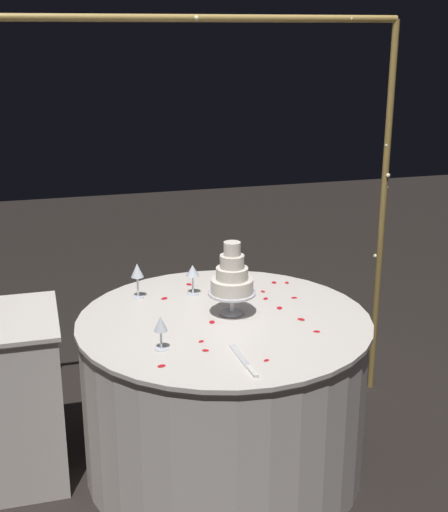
# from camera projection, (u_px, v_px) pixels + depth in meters

# --- Properties ---
(ground_plane) EXTENTS (12.00, 12.00, 0.00)m
(ground_plane) POSITION_uv_depth(u_px,v_px,m) (224.00, 463.00, 3.42)
(ground_plane) COLOR black
(decorative_arch) EXTENTS (2.14, 0.06, 2.08)m
(decorative_arch) POSITION_uv_depth(u_px,v_px,m) (196.00, 164.00, 3.46)
(decorative_arch) COLOR olive
(decorative_arch) RESTS_ON ground
(main_table) EXTENTS (1.34, 1.34, 0.76)m
(main_table) POSITION_uv_depth(u_px,v_px,m) (224.00, 393.00, 3.30)
(main_table) COLOR silver
(main_table) RESTS_ON ground
(side_table) EXTENTS (0.57, 0.57, 0.80)m
(side_table) POSITION_uv_depth(u_px,v_px,m) (0.00, 398.00, 3.22)
(side_table) COLOR silver
(side_table) RESTS_ON ground
(tiered_cake) EXTENTS (0.22, 0.22, 0.35)m
(tiered_cake) POSITION_uv_depth(u_px,v_px,m) (232.00, 278.00, 3.18)
(tiered_cake) COLOR silver
(tiered_cake) RESTS_ON main_table
(wine_glass_0) EXTENTS (0.06, 0.06, 0.15)m
(wine_glass_0) POSITION_uv_depth(u_px,v_px,m) (161.00, 326.00, 2.85)
(wine_glass_0) COLOR silver
(wine_glass_0) RESTS_ON main_table
(wine_glass_1) EXTENTS (0.06, 0.06, 0.15)m
(wine_glass_1) POSITION_uv_depth(u_px,v_px,m) (193.00, 272.00, 3.45)
(wine_glass_1) COLOR silver
(wine_glass_1) RESTS_ON main_table
(wine_glass_2) EXTENTS (0.06, 0.06, 0.18)m
(wine_glass_2) POSITION_uv_depth(u_px,v_px,m) (137.00, 272.00, 3.39)
(wine_glass_2) COLOR silver
(wine_glass_2) RESTS_ON main_table
(cake_knife) EXTENTS (0.03, 0.30, 0.01)m
(cake_knife) POSITION_uv_depth(u_px,v_px,m) (245.00, 362.00, 2.75)
(cake_knife) COLOR silver
(cake_knife) RESTS_ON main_table
(rose_petal_0) EXTENTS (0.03, 0.04, 0.00)m
(rose_petal_0) POSITION_uv_depth(u_px,v_px,m) (212.00, 322.00, 3.14)
(rose_petal_0) COLOR red
(rose_petal_0) RESTS_ON main_table
(rose_petal_1) EXTENTS (0.03, 0.03, 0.00)m
(rose_petal_1) POSITION_uv_depth(u_px,v_px,m) (267.00, 360.00, 2.78)
(rose_petal_1) COLOR red
(rose_petal_1) RESTS_ON main_table
(rose_petal_2) EXTENTS (0.04, 0.04, 0.00)m
(rose_petal_2) POSITION_uv_depth(u_px,v_px,m) (266.00, 299.00, 3.41)
(rose_petal_2) COLOR red
(rose_petal_2) RESTS_ON main_table
(rose_petal_3) EXTENTS (0.04, 0.03, 0.00)m
(rose_petal_3) POSITION_uv_depth(u_px,v_px,m) (162.00, 366.00, 2.73)
(rose_petal_3) COLOR red
(rose_petal_3) RESTS_ON main_table
(rose_petal_4) EXTENTS (0.04, 0.03, 0.00)m
(rose_petal_4) POSITION_uv_depth(u_px,v_px,m) (245.00, 286.00, 3.58)
(rose_petal_4) COLOR red
(rose_petal_4) RESTS_ON main_table
(rose_petal_5) EXTENTS (0.04, 0.04, 0.00)m
(rose_petal_5) POSITION_uv_depth(u_px,v_px,m) (301.00, 319.00, 3.17)
(rose_petal_5) COLOR red
(rose_petal_5) RESTS_ON main_table
(rose_petal_6) EXTENTS (0.02, 0.03, 0.00)m
(rose_petal_6) POSITION_uv_depth(u_px,v_px,m) (263.00, 291.00, 3.51)
(rose_petal_6) COLOR red
(rose_petal_6) RESTS_ON main_table
(rose_petal_7) EXTENTS (0.03, 0.04, 0.00)m
(rose_petal_7) POSITION_uv_depth(u_px,v_px,m) (189.00, 284.00, 3.60)
(rose_petal_7) COLOR red
(rose_petal_7) RESTS_ON main_table
(rose_petal_8) EXTENTS (0.04, 0.04, 0.00)m
(rose_petal_8) POSITION_uv_depth(u_px,v_px,m) (279.00, 308.00, 3.30)
(rose_petal_8) COLOR red
(rose_petal_8) RESTS_ON main_table
(rose_petal_9) EXTENTS (0.03, 0.03, 0.00)m
(rose_petal_9) POSITION_uv_depth(u_px,v_px,m) (206.00, 350.00, 2.86)
(rose_petal_9) COLOR red
(rose_petal_9) RESTS_ON main_table
(rose_petal_10) EXTENTS (0.03, 0.03, 0.00)m
(rose_petal_10) POSITION_uv_depth(u_px,v_px,m) (294.00, 298.00, 3.42)
(rose_petal_10) COLOR red
(rose_petal_10) RESTS_ON main_table
(rose_petal_11) EXTENTS (0.03, 0.04, 0.00)m
(rose_petal_11) POSITION_uv_depth(u_px,v_px,m) (274.00, 282.00, 3.63)
(rose_petal_11) COLOR red
(rose_petal_11) RESTS_ON main_table
(rose_petal_12) EXTENTS (0.04, 0.03, 0.00)m
(rose_petal_12) POSITION_uv_depth(u_px,v_px,m) (317.00, 331.00, 3.04)
(rose_petal_12) COLOR red
(rose_petal_12) RESTS_ON main_table
(rose_petal_13) EXTENTS (0.03, 0.03, 0.00)m
(rose_petal_13) POSITION_uv_depth(u_px,v_px,m) (287.00, 283.00, 3.63)
(rose_petal_13) COLOR red
(rose_petal_13) RESTS_ON main_table
(rose_petal_14) EXTENTS (0.04, 0.04, 0.00)m
(rose_petal_14) POSITION_uv_depth(u_px,v_px,m) (164.00, 298.00, 3.42)
(rose_petal_14) COLOR red
(rose_petal_14) RESTS_ON main_table
(rose_petal_15) EXTENTS (0.03, 0.03, 0.00)m
(rose_petal_15) POSITION_uv_depth(u_px,v_px,m) (201.00, 341.00, 2.94)
(rose_petal_15) COLOR red
(rose_petal_15) RESTS_ON main_table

